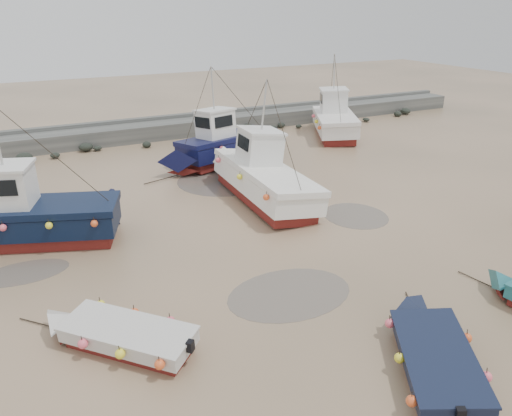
# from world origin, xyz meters

# --- Properties ---
(ground) EXTENTS (120.00, 120.00, 0.00)m
(ground) POSITION_xyz_m (0.00, 0.00, 0.00)
(ground) COLOR tan
(ground) RESTS_ON ground
(seawall) EXTENTS (60.00, 4.92, 1.50)m
(seawall) POSITION_xyz_m (0.05, 21.99, 0.63)
(seawall) COLOR #62625D
(seawall) RESTS_ON ground
(puddle_a) EXTENTS (4.74, 4.74, 0.01)m
(puddle_a) POSITION_xyz_m (-1.67, -2.38, 0.00)
(puddle_a) COLOR #61574D
(puddle_a) RESTS_ON ground
(puddle_b) EXTENTS (3.12, 3.12, 0.01)m
(puddle_b) POSITION_xyz_m (4.93, 2.39, 0.00)
(puddle_b) COLOR #61574D
(puddle_b) RESTS_ON ground
(puddle_c) EXTENTS (3.42, 3.42, 0.01)m
(puddle_c) POSITION_xyz_m (-10.21, 3.64, 0.00)
(puddle_c) COLOR #61574D
(puddle_c) RESTS_ON ground
(puddle_d) EXTENTS (5.35, 5.35, 0.01)m
(puddle_d) POSITION_xyz_m (1.08, 10.24, 0.00)
(puddle_d) COLOR #61574D
(puddle_d) RESTS_ON ground
(dinghy_0) EXTENTS (4.92, 5.24, 1.43)m
(dinghy_0) POSITION_xyz_m (-7.84, -2.62, 0.54)
(dinghy_0) COLOR maroon
(dinghy_0) RESTS_ON ground
(dinghy_1) EXTENTS (4.21, 6.06, 1.43)m
(dinghy_1) POSITION_xyz_m (0.05, -7.68, 0.54)
(dinghy_1) COLOR maroon
(dinghy_1) RESTS_ON ground
(cabin_boat_0) EXTENTS (9.85, 5.08, 6.22)m
(cabin_boat_0) POSITION_xyz_m (-9.93, 6.43, 1.34)
(cabin_boat_0) COLOR maroon
(cabin_boat_0) RESTS_ON ground
(cabin_boat_1) EXTENTS (3.52, 11.45, 6.22)m
(cabin_boat_1) POSITION_xyz_m (1.74, 6.82, 1.30)
(cabin_boat_1) COLOR maroon
(cabin_boat_1) RESTS_ON ground
(cabin_boat_2) EXTENTS (9.90, 4.68, 6.22)m
(cabin_boat_2) POSITION_xyz_m (2.38, 13.32, 1.34)
(cabin_boat_2) COLOR maroon
(cabin_boat_2) RESTS_ON ground
(cabin_boat_3) EXTENTS (6.11, 9.40, 6.22)m
(cabin_boat_3) POSITION_xyz_m (13.51, 16.55, 1.35)
(cabin_boat_3) COLOR maroon
(cabin_boat_3) RESTS_ON ground
(person) EXTENTS (0.69, 0.47, 1.83)m
(person) POSITION_xyz_m (-6.00, 6.69, 0.00)
(person) COLOR #1A1D36
(person) RESTS_ON ground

